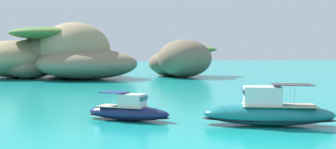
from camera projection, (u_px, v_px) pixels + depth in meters
islet_large at (55, 55)px, 82.29m from camera, size 35.84×31.51×10.15m
islet_small at (181, 60)px, 85.28m from camera, size 15.65×19.51×7.15m
motorboat_navy at (129, 111)px, 31.64m from camera, size 6.43×5.13×2.02m
motorboat_teal at (268, 112)px, 29.45m from camera, size 9.25×5.40×2.78m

